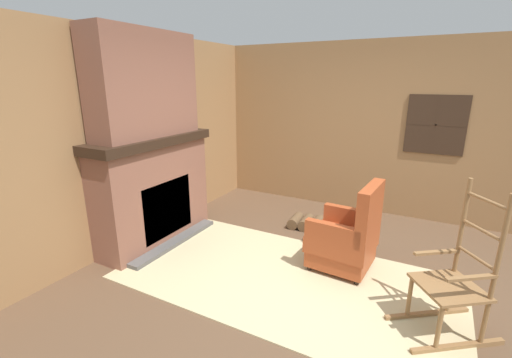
{
  "coord_description": "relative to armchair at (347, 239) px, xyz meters",
  "views": [
    {
      "loc": [
        0.94,
        -3.05,
        2.05
      ],
      "look_at": [
        -0.93,
        0.42,
        0.9
      ],
      "focal_mm": 24.0,
      "sensor_mm": 36.0,
      "label": 1
    }
  ],
  "objects": [
    {
      "name": "oil_lamp_vase",
      "position": [
        -2.43,
        -0.9,
        1.13
      ],
      "size": [
        0.1,
        0.1,
        0.3
      ],
      "color": "silver",
      "rests_on": "fireplace_hearth"
    },
    {
      "name": "chimney_breast",
      "position": [
        -2.38,
        -0.44,
        1.63
      ],
      "size": [
        0.4,
        1.42,
        1.22
      ],
      "color": "brown",
      "rests_on": "fireplace_hearth"
    },
    {
      "name": "fireplace_hearth",
      "position": [
        -2.37,
        -0.44,
        0.32
      ],
      "size": [
        0.66,
        1.72,
        1.38
      ],
      "color": "brown",
      "rests_on": "ground"
    },
    {
      "name": "armchair",
      "position": [
        0.0,
        0.0,
        0.0
      ],
      "size": [
        0.71,
        0.69,
        1.01
      ],
      "rotation": [
        0.0,
        0.0,
        3.07
      ],
      "color": "#A84723",
      "rests_on": "ground"
    },
    {
      "name": "area_rug",
      "position": [
        -0.51,
        -0.51,
        -0.36
      ],
      "size": [
        3.47,
        1.83,
        0.01
      ],
      "color": "#C6B789",
      "rests_on": "ground"
    },
    {
      "name": "rocking_chair",
      "position": [
        1.01,
        -0.6,
        0.06
      ],
      "size": [
        0.9,
        0.82,
        1.29
      ],
      "rotation": [
        0.0,
        0.0,
        3.78
      ],
      "color": "olive",
      "rests_on": "ground"
    },
    {
      "name": "ground_plane",
      "position": [
        -0.2,
        -0.44,
        -0.36
      ],
      "size": [
        14.0,
        14.0,
        0.0
      ],
      "primitive_type": "plane",
      "color": "brown"
    },
    {
      "name": "storage_case",
      "position": [
        -2.43,
        -0.32,
        1.1
      ],
      "size": [
        0.13,
        0.21,
        0.16
      ],
      "color": "black",
      "rests_on": "fireplace_hearth"
    },
    {
      "name": "wood_panel_wall_back",
      "position": [
        -0.18,
        2.0,
        0.95
      ],
      "size": [
        5.42,
        0.09,
        2.62
      ],
      "color": "#9E7247",
      "rests_on": "ground"
    },
    {
      "name": "wood_panel_wall_left",
      "position": [
        -2.64,
        -0.44,
        0.95
      ],
      "size": [
        0.06,
        5.42,
        2.62
      ],
      "color": "#9E7247",
      "rests_on": "ground"
    },
    {
      "name": "firewood_stack",
      "position": [
        -0.77,
        0.84,
        -0.29
      ],
      "size": [
        0.49,
        0.38,
        0.15
      ],
      "rotation": [
        0.0,
        0.0,
        0.08
      ],
      "color": "brown",
      "rests_on": "ground"
    }
  ]
}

